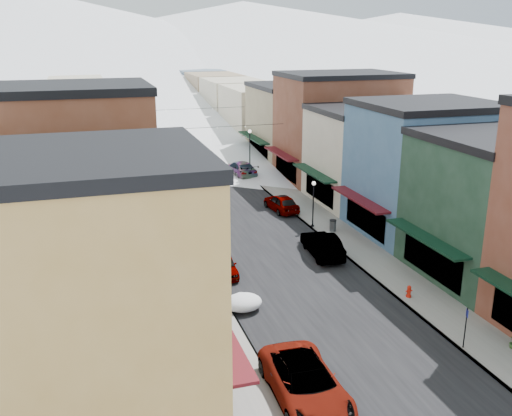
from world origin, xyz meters
TOP-DOWN VIEW (x-y plane):
  - road at (0.00, 60.00)m, footprint 10.00×160.00m
  - sidewalk_left at (-6.60, 60.00)m, footprint 3.20×160.00m
  - sidewalk_right at (6.60, 60.00)m, footprint 3.20×160.00m
  - curb_left at (-5.05, 60.00)m, footprint 0.10×160.00m
  - curb_right at (5.05, 60.00)m, footprint 0.10×160.00m
  - bldg_l_yellow at (-13.19, 4.00)m, footprint 11.30×8.70m
  - bldg_l_cream at (-13.19, 12.50)m, footprint 11.30×8.20m
  - bldg_l_brick_near at (-13.69, 20.50)m, footprint 12.30×8.20m
  - bldg_l_grayblue at (-13.19, 29.00)m, footprint 11.30×9.20m
  - bldg_l_brick_far at (-14.19, 38.00)m, footprint 13.30×9.20m
  - bldg_l_tan at (-13.19, 48.00)m, footprint 11.30×11.20m
  - bldg_r_green at (13.19, 12.00)m, footprint 11.30×9.20m
  - bldg_r_blue at (13.19, 21.00)m, footprint 11.30×9.20m
  - bldg_r_cream at (13.69, 30.00)m, footprint 12.30×9.20m
  - bldg_r_brick_far at (14.19, 39.00)m, footprint 13.30×9.20m
  - bldg_r_tan at (13.19, 49.00)m, footprint 11.30×11.20m
  - distant_blocks at (0.00, 83.00)m, footprint 34.00×55.00m
  - mountain_ridge at (-19.47, 277.18)m, footprint 670.00×340.00m
  - overhead_cables at (0.00, 47.50)m, footprint 16.40×15.04m
  - car_white_suv at (-4.06, 3.00)m, footprint 3.05×6.30m
  - car_silver_sedan at (-4.13, 17.43)m, footprint 1.89×4.10m
  - car_dark_hatch at (-3.72, 30.64)m, footprint 2.04×4.82m
  - car_silver_wagon at (-4.30, 50.78)m, footprint 2.44×5.70m
  - car_green_sedan at (3.50, 18.51)m, footprint 2.21×5.28m
  - car_gray_suv at (4.30, 29.50)m, footprint 2.29×4.77m
  - car_black_sedan at (4.30, 43.28)m, footprint 3.13×6.08m
  - car_lane_silver at (-1.35, 61.95)m, footprint 2.43×4.90m
  - car_lane_white at (1.08, 64.35)m, footprint 2.86×5.87m
  - fire_hydrant at (5.69, 10.42)m, footprint 0.43×0.33m
  - parking_sign at (5.20, 4.47)m, footprint 0.12×0.29m
  - trash_can at (6.29, 22.75)m, footprint 0.56×0.56m
  - streetlamp_near at (5.20, 24.32)m, footprint 0.32×0.32m
  - streetlamp_far at (5.86, 44.63)m, footprint 0.40×0.40m
  - snow_pile_near at (-4.28, 12.16)m, footprint 2.21×2.56m
  - snow_pile_mid at (-4.88, 20.26)m, footprint 2.31×2.62m
  - snow_pile_far at (-4.88, 30.38)m, footprint 2.25×2.59m

SIDE VIEW (x-z plane):
  - road at x=0.00m, z-range 0.00..0.01m
  - sidewalk_left at x=-6.60m, z-range 0.00..0.15m
  - sidewalk_right at x=6.60m, z-range 0.00..0.15m
  - curb_left at x=-5.05m, z-range 0.00..0.15m
  - curb_right at x=5.05m, z-range 0.00..0.15m
  - snow_pile_near at x=-4.28m, z-range -0.02..0.92m
  - snow_pile_far at x=-4.88m, z-range -0.02..0.93m
  - snow_pile_mid at x=-4.88m, z-range -0.02..0.95m
  - fire_hydrant at x=5.69m, z-range 0.12..0.86m
  - trash_can at x=6.29m, z-range 0.16..1.10m
  - car_silver_sedan at x=-4.13m, z-range 0.00..1.36m
  - car_dark_hatch at x=-3.72m, z-range 0.00..1.55m
  - car_gray_suv at x=4.30m, z-range 0.00..1.57m
  - car_lane_silver at x=-1.35m, z-range 0.00..1.61m
  - car_lane_white at x=1.08m, z-range 0.00..1.61m
  - car_silver_wagon at x=-4.30m, z-range 0.00..1.64m
  - car_black_sedan at x=4.30m, z-range 0.00..1.69m
  - car_green_sedan at x=3.50m, z-range 0.00..1.70m
  - car_white_suv at x=-4.06m, z-range 0.00..1.73m
  - parking_sign at x=5.20m, z-range 0.34..2.57m
  - streetlamp_near at x=5.20m, z-range 0.65..4.49m
  - streetlamp_far at x=5.86m, z-range 0.78..5.60m
  - distant_blocks at x=0.00m, z-range 0.00..8.00m
  - bldg_r_cream at x=13.69m, z-range 0.01..9.01m
  - bldg_l_grayblue at x=-13.19m, z-range 0.01..9.01m
  - bldg_r_tan at x=13.19m, z-range 0.01..9.51m
  - bldg_r_green at x=13.19m, z-range 0.01..9.51m
  - bldg_l_cream at x=-13.19m, z-range 0.01..9.51m
  - bldg_l_tan at x=-13.19m, z-range 0.01..10.01m
  - bldg_r_blue at x=13.19m, z-range 0.01..10.51m
  - bldg_l_brick_far at x=-14.19m, z-range 0.01..11.01m
  - bldg_r_brick_far at x=14.19m, z-range 0.01..11.51m
  - bldg_l_yellow at x=-13.19m, z-range 0.01..11.51m
  - overhead_cables at x=0.00m, z-range 6.18..6.22m
  - bldg_l_brick_near at x=-13.69m, z-range 0.01..12.51m
  - mountain_ridge at x=-19.47m, z-range -2.64..31.36m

